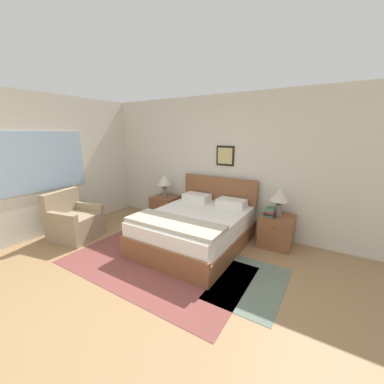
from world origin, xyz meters
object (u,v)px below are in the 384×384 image
object	(u,v)px
bed	(195,228)
nightstand_by_door	(276,231)
table_lamp_by_door	(280,196)
table_lamp_near_window	(164,181)
nightstand_near_window	(165,208)
armchair	(74,222)

from	to	relation	value
bed	nightstand_by_door	distance (m)	1.39
bed	table_lamp_by_door	world-z (taller)	bed
table_lamp_near_window	nightstand_near_window	bearing A→B (deg)	24.80
table_lamp_near_window	table_lamp_by_door	size ratio (longest dim) A/B	1.00
armchair	table_lamp_by_door	world-z (taller)	table_lamp_by_door
nightstand_near_window	bed	bearing A→B (deg)	-30.48
table_lamp_by_door	nightstand_by_door	bearing A→B (deg)	43.09
nightstand_near_window	table_lamp_by_door	xyz separation A→B (m)	(2.39, -0.00, 0.62)
table_lamp_by_door	nightstand_near_window	bearing A→B (deg)	179.93
table_lamp_near_window	bed	bearing A→B (deg)	-30.26
bed	table_lamp_near_window	size ratio (longest dim) A/B	3.99
bed	armchair	bearing A→B (deg)	-156.22
armchair	table_lamp_near_window	world-z (taller)	table_lamp_near_window
nightstand_by_door	table_lamp_by_door	bearing A→B (deg)	-136.91
bed	nightstand_by_door	xyz separation A→B (m)	(1.20, 0.70, -0.04)
bed	table_lamp_by_door	xyz separation A→B (m)	(1.19, 0.70, 0.58)
table_lamp_near_window	table_lamp_by_door	xyz separation A→B (m)	(2.40, 0.00, 0.00)
nightstand_by_door	table_lamp_near_window	xyz separation A→B (m)	(-2.40, -0.00, 0.62)
table_lamp_near_window	table_lamp_by_door	distance (m)	2.40
nightstand_by_door	table_lamp_by_door	size ratio (longest dim) A/B	1.12
table_lamp_near_window	table_lamp_by_door	bearing A→B (deg)	0.00
nightstand_near_window	table_lamp_near_window	xyz separation A→B (m)	(-0.01, -0.00, 0.62)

